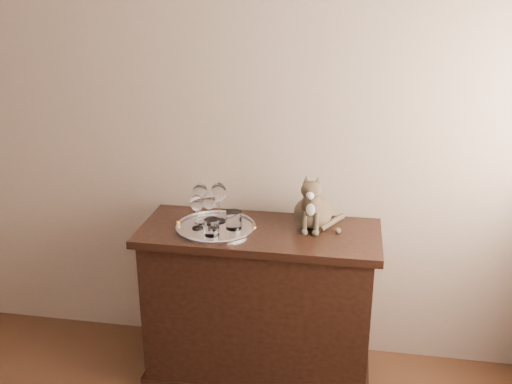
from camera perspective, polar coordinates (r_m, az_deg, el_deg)
wall_back at (r=3.12m, az=-9.70°, el=7.75°), size 4.00×0.10×2.70m
sideboard at (r=3.04m, az=0.31°, el=-11.15°), size 1.20×0.50×0.85m
tray at (r=2.86m, az=-4.04°, el=-3.59°), size 0.40×0.40×0.01m
wine_glass_a at (r=2.89m, az=-5.58°, el=-1.06°), size 0.08×0.08×0.21m
wine_glass_b at (r=2.89m, az=-3.74°, el=-1.03°), size 0.08×0.08×0.21m
wine_glass_c at (r=2.82m, az=-5.91°, el=-1.98°), size 0.07×0.07×0.18m
wine_glass_d at (r=2.83m, az=-4.68°, el=-1.81°), size 0.07×0.07×0.18m
tumbler_b at (r=2.75m, az=-4.45°, el=-3.53°), size 0.07×0.07×0.08m
tumbler_c at (r=2.82m, az=-2.23°, el=-2.83°), size 0.08×0.08×0.09m
cat at (r=2.84m, az=5.78°, el=-0.63°), size 0.31×0.29×0.30m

